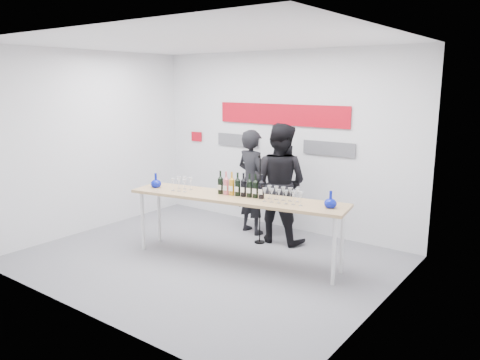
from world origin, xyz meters
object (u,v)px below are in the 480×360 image
object	(u,v)px
presenter_left	(252,182)
presenter_right	(279,183)
mic_stand	(260,217)
tasting_table	(236,201)

from	to	relation	value
presenter_left	presenter_right	size ratio (longest dim) A/B	0.93
presenter_right	mic_stand	xyz separation A→B (m)	(-0.19, -0.26, -0.51)
presenter_right	mic_stand	size ratio (longest dim) A/B	1.34
tasting_table	presenter_right	distance (m)	1.08
presenter_left	tasting_table	bearing A→B (deg)	128.66
tasting_table	mic_stand	bearing A→B (deg)	89.65
tasting_table	presenter_left	distance (m)	1.30
mic_stand	tasting_table	bearing A→B (deg)	-71.67
presenter_right	presenter_left	bearing A→B (deg)	-13.72
presenter_left	mic_stand	distance (m)	0.70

